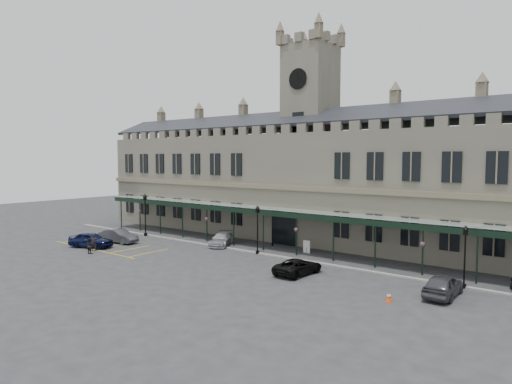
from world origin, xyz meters
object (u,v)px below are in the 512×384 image
Objects in this scene: station_building at (309,183)px; car_left_b at (118,236)px; sign_board at (307,247)px; car_right_a at (443,285)px; lamp_post_left at (145,211)px; lamp_post_right at (465,251)px; car_taxi at (222,239)px; person_a at (94,243)px; clock_tower at (310,125)px; traffic_cone at (389,297)px; car_van at (298,266)px; lamp_post_mid at (257,225)px; car_left_a at (91,240)px; person_b at (90,246)px.

station_building is 12.85× the size of car_left_b.
car_right_a reaches higher than sign_board.
lamp_post_left is 35.84m from lamp_post_right.
car_taxi is 2.73× the size of person_a.
clock_tower is at bearing 23.51° from person_a.
traffic_cone is (32.84, -6.12, -2.70)m from lamp_post_left.
station_building is 17.73m from car_van.
sign_board is 21.40m from person_a.
lamp_post_mid is at bearing -143.00° from sign_board.
car_van is at bearing -101.28° from car_left_a.
clock_tower is 5.29× the size of car_left_a.
car_taxi is at bearing 177.86° from lamp_post_right.
lamp_post_left is at bearing 169.44° from traffic_cone.
station_building reaches higher than car_taxi.
car_right_a is (19.00, -13.65, -12.33)m from clock_tower.
lamp_post_right reaches higher than person_a.
sign_board is at bearing 167.72° from lamp_post_right.
lamp_post_right reaches higher than person_b.
person_a reaches higher than car_left_a.
person_a reaches higher than sign_board.
lamp_post_right is 2.96× the size of person_b.
person_a is (1.82, -4.17, 0.08)m from car_left_b.
person_b reaches higher than sign_board.
car_left_a reaches higher than car_van.
lamp_post_right is at bearing -19.10° from sign_board.
person_a reaches higher than car_left_b.
car_van is at bearing -69.42° from sign_board.
station_building is at bearing 113.51° from sign_board.
lamp_post_mid is 2.83× the size of person_a.
car_left_a is (1.26, -8.05, -2.22)m from lamp_post_left.
lamp_post_left reaches higher than car_van.
station_building is 13.07× the size of car_right_a.
car_left_b is at bearing 1.85° from car_right_a.
car_van is at bearing 165.30° from traffic_cone.
station_building reaches higher than car_left_b.
car_taxi is 1.00× the size of car_van.
lamp_post_mid is at bearing -81.19° from car_left_b.
car_taxi is 1.01× the size of car_right_a.
person_a is (-13.20, -19.62, -5.62)m from station_building.
traffic_cone is 31.63m from car_left_b.
lamp_post_left is at bearing -146.26° from clock_tower.
person_b is (-12.30, -20.61, -5.70)m from station_building.
station_building is at bearing 134.45° from traffic_cone.
lamp_post_left is 33.52m from traffic_cone.
person_a is at bearing -151.16° from sign_board.
traffic_cone is (-3.00, -6.40, -2.39)m from lamp_post_right.
station_building is 13.00× the size of car_van.
sign_board is 0.27× the size of car_right_a.
lamp_post_left is 4.13× the size of sign_board.
person_b is at bearing -120.83° from station_building.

